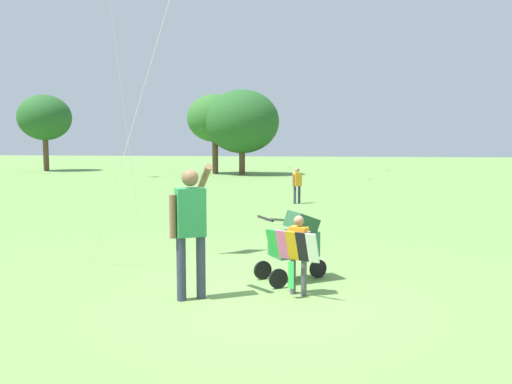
# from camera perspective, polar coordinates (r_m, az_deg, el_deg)

# --- Properties ---
(ground_plane) EXTENTS (120.00, 120.00, 0.00)m
(ground_plane) POSITION_cam_1_polar(r_m,az_deg,el_deg) (6.93, 0.73, -11.63)
(ground_plane) COLOR #668E47
(treeline_distant) EXTENTS (43.99, 6.98, 5.69)m
(treeline_distant) POSITION_cam_1_polar(r_m,az_deg,el_deg) (31.26, 17.55, 7.91)
(treeline_distant) COLOR brown
(treeline_distant) RESTS_ON ground
(child_with_butterfly_kite) EXTENTS (0.72, 0.50, 1.08)m
(child_with_butterfly_kite) POSITION_cam_1_polar(r_m,az_deg,el_deg) (6.89, 4.61, -6.22)
(child_with_butterfly_kite) COLOR #4C4C51
(child_with_butterfly_kite) RESTS_ON ground
(person_adult_flyer) EXTENTS (0.54, 0.66, 1.77)m
(person_adult_flyer) POSITION_cam_1_polar(r_m,az_deg,el_deg) (6.69, -7.27, -3.28)
(person_adult_flyer) COLOR #33384C
(person_adult_flyer) RESTS_ON ground
(stroller) EXTENTS (1.07, 0.87, 1.03)m
(stroller) POSITION_cam_1_polar(r_m,az_deg,el_deg) (7.61, 4.34, -5.35)
(stroller) COLOR black
(stroller) RESTS_ON ground
(person_red_shirt) EXTENTS (0.30, 0.29, 1.18)m
(person_red_shirt) POSITION_cam_1_polar(r_m,az_deg,el_deg) (16.90, 4.57, 1.06)
(person_red_shirt) COLOR #33384C
(person_red_shirt) RESTS_ON ground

